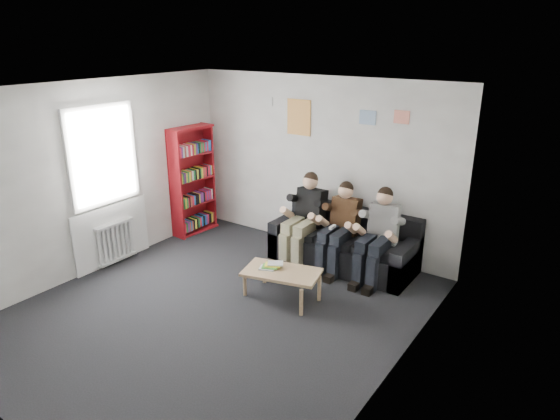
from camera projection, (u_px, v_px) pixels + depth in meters
name	position (u px, v px, depth m)	size (l,w,h in m)	color
room_shell	(212.00, 209.00, 5.78)	(5.00, 5.00, 5.00)	black
sofa	(344.00, 246.00, 7.40)	(2.12, 0.87, 0.82)	black
bookshelf	(193.00, 181.00, 8.45)	(0.28, 0.83, 1.84)	maroon
coffee_table	(282.00, 274.00, 6.42)	(0.97, 0.53, 0.39)	tan
game_cases	(271.00, 266.00, 6.48)	(0.26, 0.24, 0.06)	white
person_left	(304.00, 219.00, 7.44)	(0.42, 0.90, 1.34)	black
person_middle	(339.00, 228.00, 7.14)	(0.40, 0.85, 1.29)	#4A3118
person_right	(377.00, 236.00, 6.82)	(0.41, 0.87, 1.31)	white
radiator	(116.00, 242.00, 7.41)	(0.10, 0.64, 0.60)	white
window	(107.00, 197.00, 7.23)	(0.05, 1.30, 2.36)	white
poster_large	(299.00, 117.00, 7.69)	(0.42, 0.01, 0.55)	#DCBF4D
poster_blue	(368.00, 117.00, 7.05)	(0.25, 0.01, 0.20)	#3B82C9
poster_pink	(402.00, 117.00, 6.76)	(0.22, 0.01, 0.18)	#DB4488
poster_sign	(267.00, 101.00, 7.95)	(0.20, 0.01, 0.14)	silver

